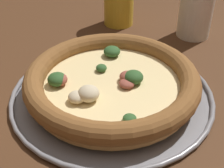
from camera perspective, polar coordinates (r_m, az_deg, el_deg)
ground_plane at (r=0.50m, az=0.00°, el=-2.18°), size 3.00×3.00×0.00m
pizza_tray at (r=0.50m, az=0.00°, el=-1.77°), size 0.32×0.32×0.01m
pizza at (r=0.48m, az=-0.09°, el=0.51°), size 0.27×0.27×0.04m
drinking_cup at (r=0.68m, az=15.14°, el=12.97°), size 0.07×0.07×0.12m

